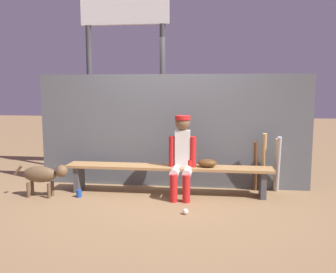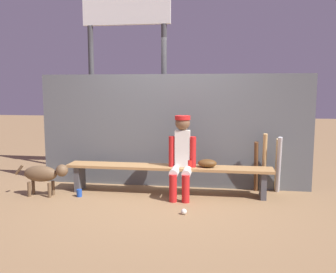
{
  "view_description": "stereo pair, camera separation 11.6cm",
  "coord_description": "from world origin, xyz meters",
  "px_view_note": "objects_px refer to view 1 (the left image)",
  "views": [
    {
      "loc": [
        0.7,
        -5.4,
        1.6
      ],
      "look_at": [
        0.0,
        0.0,
        0.89
      ],
      "focal_mm": 39.17,
      "sensor_mm": 36.0,
      "label": 1
    },
    {
      "loc": [
        0.81,
        -5.38,
        1.6
      ],
      "look_at": [
        0.0,
        0.0,
        0.89
      ],
      "focal_mm": 39.17,
      "sensor_mm": 36.0,
      "label": 2
    }
  ],
  "objects_px": {
    "player_seated": "(182,154)",
    "bat_aluminum_silver": "(278,164)",
    "bat_wood_tan": "(264,163)",
    "dog": "(43,175)",
    "baseball_glove": "(207,163)",
    "bat_wood_dark": "(255,166)",
    "cup_on_bench": "(190,163)",
    "baseball": "(185,211)",
    "cup_on_ground": "(79,194)",
    "bat_wood_natural": "(276,165)",
    "scoreboard": "(128,28)",
    "dugout_bench": "(168,171)"
  },
  "relations": [
    {
      "from": "bat_wood_tan",
      "to": "dog",
      "type": "distance_m",
      "value": 3.33
    },
    {
      "from": "dugout_bench",
      "to": "bat_wood_tan",
      "type": "xyz_separation_m",
      "value": [
        1.45,
        0.3,
        0.11
      ]
    },
    {
      "from": "bat_wood_natural",
      "to": "cup_on_ground",
      "type": "relative_size",
      "value": 7.74
    },
    {
      "from": "dugout_bench",
      "to": "player_seated",
      "type": "xyz_separation_m",
      "value": [
        0.22,
        -0.1,
        0.29
      ]
    },
    {
      "from": "bat_aluminum_silver",
      "to": "cup_on_ground",
      "type": "xyz_separation_m",
      "value": [
        -2.95,
        -0.62,
        -0.39
      ]
    },
    {
      "from": "bat_wood_dark",
      "to": "bat_aluminum_silver",
      "type": "xyz_separation_m",
      "value": [
        0.33,
        -0.05,
        0.04
      ]
    },
    {
      "from": "baseball_glove",
      "to": "cup_on_bench",
      "type": "bearing_deg",
      "value": -172.03
    },
    {
      "from": "baseball_glove",
      "to": "bat_wood_dark",
      "type": "height_order",
      "value": "bat_wood_dark"
    },
    {
      "from": "baseball_glove",
      "to": "baseball",
      "type": "height_order",
      "value": "baseball_glove"
    },
    {
      "from": "bat_wood_dark",
      "to": "bat_wood_natural",
      "type": "relative_size",
      "value": 0.94
    },
    {
      "from": "baseball",
      "to": "scoreboard",
      "type": "relative_size",
      "value": 0.02
    },
    {
      "from": "baseball_glove",
      "to": "cup_on_ground",
      "type": "xyz_separation_m",
      "value": [
        -1.88,
        -0.34,
        -0.44
      ]
    },
    {
      "from": "player_seated",
      "to": "cup_on_ground",
      "type": "bearing_deg",
      "value": -171.04
    },
    {
      "from": "dugout_bench",
      "to": "bat_aluminum_silver",
      "type": "height_order",
      "value": "bat_aluminum_silver"
    },
    {
      "from": "baseball_glove",
      "to": "dugout_bench",
      "type": "bearing_deg",
      "value": 180.0
    },
    {
      "from": "bat_aluminum_silver",
      "to": "baseball",
      "type": "relative_size",
      "value": 12.13
    },
    {
      "from": "bat_wood_dark",
      "to": "cup_on_ground",
      "type": "distance_m",
      "value": 2.72
    },
    {
      "from": "bat_wood_dark",
      "to": "bat_wood_natural",
      "type": "distance_m",
      "value": 0.32
    },
    {
      "from": "baseball",
      "to": "dog",
      "type": "distance_m",
      "value": 2.22
    },
    {
      "from": "dugout_bench",
      "to": "cup_on_bench",
      "type": "xyz_separation_m",
      "value": [
        0.34,
        -0.04,
        0.14
      ]
    },
    {
      "from": "cup_on_bench",
      "to": "scoreboard",
      "type": "distance_m",
      "value": 2.79
    },
    {
      "from": "baseball_glove",
      "to": "dog",
      "type": "distance_m",
      "value": 2.44
    },
    {
      "from": "bat_wood_tan",
      "to": "scoreboard",
      "type": "distance_m",
      "value": 3.34
    },
    {
      "from": "player_seated",
      "to": "baseball_glove",
      "type": "xyz_separation_m",
      "value": [
        0.37,
        0.1,
        -0.15
      ]
    },
    {
      "from": "dugout_bench",
      "to": "bat_wood_tan",
      "type": "bearing_deg",
      "value": 11.6
    },
    {
      "from": "bat_aluminum_silver",
      "to": "dog",
      "type": "height_order",
      "value": "bat_aluminum_silver"
    },
    {
      "from": "player_seated",
      "to": "baseball",
      "type": "xyz_separation_m",
      "value": [
        0.12,
        -0.78,
        -0.61
      ]
    },
    {
      "from": "dog",
      "to": "bat_aluminum_silver",
      "type": "bearing_deg",
      "value": 10.77
    },
    {
      "from": "scoreboard",
      "to": "dog",
      "type": "height_order",
      "value": "scoreboard"
    },
    {
      "from": "cup_on_ground",
      "to": "cup_on_bench",
      "type": "distance_m",
      "value": 1.71
    },
    {
      "from": "scoreboard",
      "to": "dugout_bench",
      "type": "bearing_deg",
      "value": -53.77
    },
    {
      "from": "bat_aluminum_silver",
      "to": "cup_on_bench",
      "type": "xyz_separation_m",
      "value": [
        -1.33,
        -0.31,
        0.05
      ]
    },
    {
      "from": "bat_aluminum_silver",
      "to": "dugout_bench",
      "type": "bearing_deg",
      "value": -170.63
    },
    {
      "from": "bat_wood_dark",
      "to": "bat_wood_natural",
      "type": "bearing_deg",
      "value": 3.41
    },
    {
      "from": "baseball",
      "to": "cup_on_bench",
      "type": "bearing_deg",
      "value": 90.22
    },
    {
      "from": "dugout_bench",
      "to": "scoreboard",
      "type": "height_order",
      "value": "scoreboard"
    },
    {
      "from": "player_seated",
      "to": "bat_wood_natural",
      "type": "bearing_deg",
      "value": 17.26
    },
    {
      "from": "player_seated",
      "to": "scoreboard",
      "type": "height_order",
      "value": "scoreboard"
    },
    {
      "from": "bat_wood_dark",
      "to": "bat_wood_tan",
      "type": "bearing_deg",
      "value": -11.34
    },
    {
      "from": "player_seated",
      "to": "bat_wood_tan",
      "type": "relative_size",
      "value": 1.29
    },
    {
      "from": "bat_wood_dark",
      "to": "scoreboard",
      "type": "height_order",
      "value": "scoreboard"
    },
    {
      "from": "baseball_glove",
      "to": "baseball",
      "type": "distance_m",
      "value": 1.03
    },
    {
      "from": "scoreboard",
      "to": "bat_wood_dark",
      "type": "bearing_deg",
      "value": -21.75
    },
    {
      "from": "bat_wood_tan",
      "to": "dog",
      "type": "bearing_deg",
      "value": -168.16
    },
    {
      "from": "player_seated",
      "to": "bat_aluminum_silver",
      "type": "relative_size",
      "value": 1.34
    },
    {
      "from": "bat_wood_tan",
      "to": "cup_on_bench",
      "type": "xyz_separation_m",
      "value": [
        -1.12,
        -0.33,
        0.03
      ]
    },
    {
      "from": "bat_wood_tan",
      "to": "bat_wood_dark",
      "type": "bearing_deg",
      "value": 168.66
    },
    {
      "from": "dog",
      "to": "baseball",
      "type": "bearing_deg",
      "value": -13.03
    },
    {
      "from": "bat_wood_tan",
      "to": "cup_on_ground",
      "type": "xyz_separation_m",
      "value": [
        -2.74,
        -0.64,
        -0.41
      ]
    },
    {
      "from": "bat_aluminum_silver",
      "to": "dog",
      "type": "bearing_deg",
      "value": -169.23
    }
  ]
}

